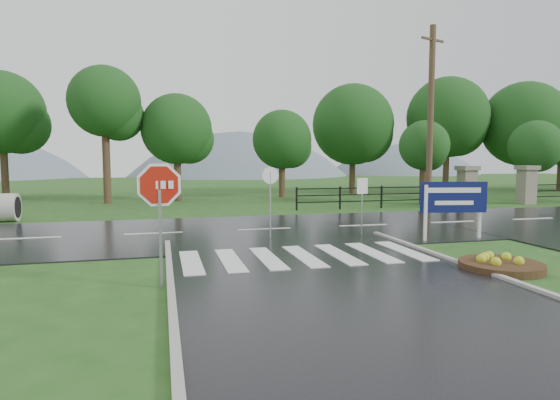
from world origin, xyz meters
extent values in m
plane|color=#224E1A|center=(0.00, 0.00, 0.00)|extent=(120.00, 120.00, 0.00)
cube|color=black|center=(0.00, 10.00, 0.00)|extent=(90.00, 8.00, 0.04)
cube|color=silver|center=(-3.00, 5.00, 0.06)|extent=(0.50, 2.80, 0.02)
cube|color=silver|center=(-2.00, 5.00, 0.06)|extent=(0.50, 2.80, 0.02)
cube|color=silver|center=(-1.00, 5.00, 0.06)|extent=(0.50, 2.80, 0.02)
cube|color=silver|center=(0.00, 5.00, 0.06)|extent=(0.50, 2.80, 0.02)
cube|color=silver|center=(1.00, 5.00, 0.06)|extent=(0.50, 2.80, 0.02)
cube|color=silver|center=(2.00, 5.00, 0.06)|extent=(0.50, 2.80, 0.02)
cube|color=silver|center=(3.00, 5.00, 0.06)|extent=(0.50, 2.80, 0.02)
cube|color=gray|center=(13.00, 16.00, 1.00)|extent=(0.80, 0.80, 2.00)
cube|color=#6B6659|center=(13.00, 16.00, 2.12)|extent=(1.00, 1.00, 0.24)
cube|color=gray|center=(17.00, 16.00, 1.00)|extent=(0.80, 0.80, 2.00)
cube|color=#6B6659|center=(17.00, 16.00, 2.12)|extent=(1.00, 1.00, 0.24)
cube|color=black|center=(7.75, 16.00, 0.40)|extent=(9.50, 0.05, 0.05)
cube|color=black|center=(7.75, 16.00, 0.75)|extent=(9.50, 0.05, 0.05)
cube|color=black|center=(7.75, 16.00, 1.10)|extent=(9.50, 0.05, 0.05)
cube|color=black|center=(3.00, 16.00, 0.60)|extent=(0.08, 0.08, 1.20)
cube|color=black|center=(12.50, 16.00, 0.60)|extent=(0.08, 0.08, 1.20)
cube|color=black|center=(17.50, 16.00, 0.60)|extent=(0.08, 0.08, 1.20)
sphere|color=slate|center=(8.00, 65.00, -17.28)|extent=(48.00, 48.00, 48.00)
sphere|color=slate|center=(36.00, 65.00, -12.96)|extent=(36.00, 36.00, 36.00)
cylinder|color=#9E9B93|center=(-10.30, 15.00, 0.60)|extent=(1.30, 1.20, 1.20)
cube|color=#939399|center=(-3.73, 2.98, 1.03)|extent=(0.06, 0.06, 2.05)
cylinder|color=white|center=(-3.73, 2.99, 2.15)|extent=(1.23, 0.13, 1.23)
cylinder|color=#A4170B|center=(-3.73, 2.98, 2.15)|extent=(1.07, 0.12, 1.07)
cube|color=silver|center=(4.52, 6.41, 0.92)|extent=(0.11, 0.11, 1.84)
cube|color=silver|center=(6.54, 6.41, 0.92)|extent=(0.11, 0.11, 1.84)
cube|color=#0C124E|center=(5.53, 6.41, 1.42)|extent=(2.17, 0.49, 1.01)
cube|color=white|center=(5.53, 6.37, 1.65)|extent=(1.71, 0.35, 0.17)
cube|color=white|center=(5.53, 6.37, 1.24)|extent=(1.26, 0.26, 0.14)
cylinder|color=#332111|center=(4.23, 2.55, 0.10)|extent=(1.95, 1.95, 0.19)
cube|color=#939399|center=(2.99, 7.94, 0.94)|extent=(0.04, 0.04, 1.89)
cube|color=white|center=(2.99, 7.92, 1.74)|extent=(0.44, 0.13, 0.55)
cylinder|color=#939399|center=(-0.21, 8.14, 1.12)|extent=(0.07, 0.07, 2.23)
cylinder|color=white|center=(-0.21, 8.12, 2.12)|extent=(0.56, 0.07, 0.56)
cylinder|color=#473523|center=(10.26, 15.50, 4.81)|extent=(0.32, 0.32, 9.61)
cube|color=brown|center=(10.26, 15.50, 8.87)|extent=(1.65, 0.67, 0.11)
cylinder|color=#3D2B1C|center=(11.14, 17.50, 1.42)|extent=(0.42, 0.42, 2.84)
sphere|color=#133E14|center=(11.14, 17.50, 3.41)|extent=(2.88, 2.88, 2.88)
cylinder|color=#3D2B1C|center=(18.89, 17.50, 1.42)|extent=(0.43, 0.43, 2.83)
sphere|color=#133E14|center=(18.89, 17.50, 3.40)|extent=(3.20, 3.20, 3.20)
camera|label=1|loc=(-3.68, -6.89, 2.71)|focal=30.00mm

